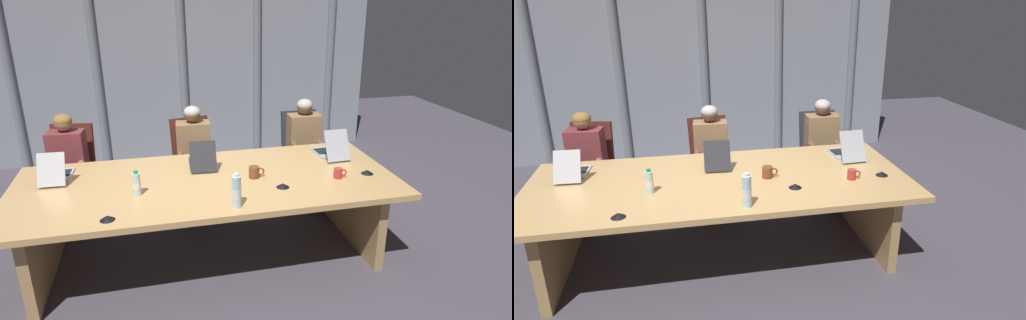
% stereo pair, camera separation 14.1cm
% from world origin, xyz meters
% --- Properties ---
extents(ground_plane, '(11.38, 11.38, 0.00)m').
position_xyz_m(ground_plane, '(0.00, 0.00, 0.00)').
color(ground_plane, '#47424C').
extents(conference_table, '(3.27, 1.40, 0.75)m').
position_xyz_m(conference_table, '(0.00, 0.00, 0.59)').
color(conference_table, tan).
rests_on(conference_table, ground_plane).
extents(curtain_backdrop, '(5.62, 0.17, 2.78)m').
position_xyz_m(curtain_backdrop, '(0.00, 2.84, 1.39)').
color(curtain_backdrop, gray).
rests_on(curtain_backdrop, ground_plane).
extents(laptop_left_end, '(0.24, 0.44, 0.27)m').
position_xyz_m(laptop_left_end, '(-1.27, 0.33, 0.81)').
color(laptop_left_end, '#BCBCC1').
rests_on(laptop_left_end, conference_table).
extents(laptop_left_mid, '(0.26, 0.43, 0.28)m').
position_xyz_m(laptop_left_mid, '(-0.00, 0.34, 0.81)').
color(laptop_left_mid, '#2D2D33').
rests_on(laptop_left_mid, conference_table).
extents(laptop_center, '(0.26, 0.47, 0.30)m').
position_xyz_m(laptop_center, '(1.26, 0.32, 0.81)').
color(laptop_center, '#A8ADB7').
rests_on(laptop_center, conference_table).
extents(office_chair_left_end, '(0.60, 0.61, 0.98)m').
position_xyz_m(office_chair_left_end, '(-1.30, 1.14, 0.37)').
color(office_chair_left_end, '#511E19').
rests_on(office_chair_left_end, ground_plane).
extents(office_chair_left_mid, '(0.60, 0.61, 0.97)m').
position_xyz_m(office_chair_left_mid, '(0.01, 1.14, 0.37)').
color(office_chair_left_mid, '#511E19').
rests_on(office_chair_left_mid, ground_plane).
extents(office_chair_center, '(0.60, 0.60, 0.97)m').
position_xyz_m(office_chair_center, '(1.29, 1.14, 0.37)').
color(office_chair_center, '#2D2D38').
rests_on(office_chair_center, ground_plane).
extents(person_left_end, '(0.40, 0.57, 1.15)m').
position_xyz_m(person_left_end, '(-1.30, 0.97, 0.65)').
color(person_left_end, brown).
rests_on(person_left_end, ground_plane).
extents(person_left_mid, '(0.40, 0.56, 1.16)m').
position_xyz_m(person_left_mid, '(-0.01, 0.97, 0.65)').
color(person_left_mid, olive).
rests_on(person_left_mid, ground_plane).
extents(person_center, '(0.39, 0.56, 1.16)m').
position_xyz_m(person_center, '(1.25, 0.98, 0.66)').
color(person_center, olive).
rests_on(person_center, ground_plane).
extents(water_bottle_primary, '(0.06, 0.06, 0.21)m').
position_xyz_m(water_bottle_primary, '(-0.58, -0.17, 0.85)').
color(water_bottle_primary, silver).
rests_on(water_bottle_primary, conference_table).
extents(water_bottle_secondary, '(0.07, 0.07, 0.27)m').
position_xyz_m(water_bottle_secondary, '(0.14, -0.57, 0.88)').
color(water_bottle_secondary, silver).
rests_on(water_bottle_secondary, conference_table).
extents(coffee_mug_near, '(0.12, 0.08, 0.09)m').
position_xyz_m(coffee_mug_near, '(1.12, -0.23, 0.80)').
color(coffee_mug_near, '#B2332D').
rests_on(coffee_mug_near, conference_table).
extents(coffee_mug_far, '(0.14, 0.09, 0.10)m').
position_xyz_m(coffee_mug_far, '(0.41, -0.05, 0.81)').
color(coffee_mug_far, brown).
rests_on(coffee_mug_far, conference_table).
extents(conference_mic_left_side, '(0.11, 0.11, 0.03)m').
position_xyz_m(conference_mic_left_side, '(-0.79, -0.55, 0.77)').
color(conference_mic_left_side, black).
rests_on(conference_mic_left_side, conference_table).
extents(conference_mic_middle, '(0.11, 0.11, 0.03)m').
position_xyz_m(conference_mic_middle, '(1.41, -0.20, 0.77)').
color(conference_mic_middle, black).
rests_on(conference_mic_middle, conference_table).
extents(conference_mic_right_side, '(0.11, 0.11, 0.03)m').
position_xyz_m(conference_mic_right_side, '(0.59, -0.30, 0.77)').
color(conference_mic_right_side, black).
rests_on(conference_mic_right_side, conference_table).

